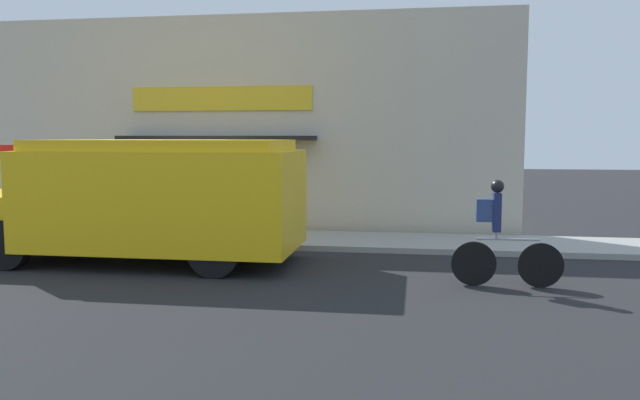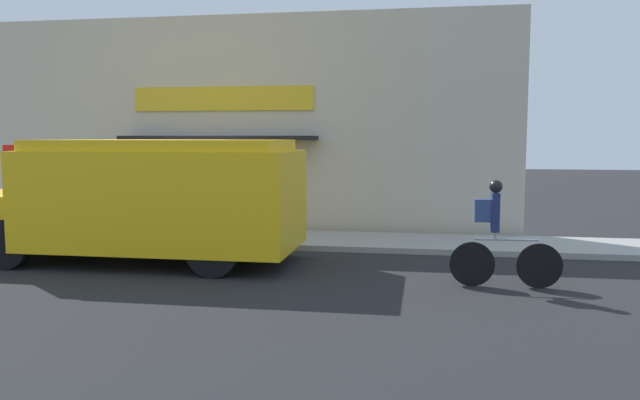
# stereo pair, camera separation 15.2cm
# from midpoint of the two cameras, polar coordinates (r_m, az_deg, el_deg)

# --- Properties ---
(ground_plane) EXTENTS (70.00, 70.00, 0.00)m
(ground_plane) POSITION_cam_midpoint_polar(r_m,az_deg,el_deg) (13.80, -13.06, -4.26)
(ground_plane) COLOR #232326
(sidewalk) EXTENTS (28.00, 2.09, 0.12)m
(sidewalk) POSITION_cam_midpoint_polar(r_m,az_deg,el_deg) (14.75, -11.55, -3.34)
(sidewalk) COLOR #999993
(sidewalk) RESTS_ON ground_plane
(storefront) EXTENTS (14.97, 1.04, 5.35)m
(storefront) POSITION_cam_midpoint_polar(r_m,az_deg,el_deg) (15.89, -9.95, 6.78)
(storefront) COLOR beige
(storefront) RESTS_ON ground_plane
(school_bus) EXTENTS (6.30, 2.80, 2.32)m
(school_bus) POSITION_cam_midpoint_polar(r_m,az_deg,el_deg) (12.16, -15.94, 0.14)
(school_bus) COLOR yellow
(school_bus) RESTS_ON ground_plane
(cyclist) EXTENTS (1.75, 0.21, 1.71)m
(cyclist) POSITION_cam_midpoint_polar(r_m,az_deg,el_deg) (10.26, 15.75, -3.24)
(cyclist) COLOR black
(cyclist) RESTS_ON ground_plane
(stop_sign_post) EXTENTS (0.45, 0.45, 2.12)m
(stop_sign_post) POSITION_cam_midpoint_polar(r_m,az_deg,el_deg) (16.12, -26.28, 2.24)
(stop_sign_post) COLOR slate
(stop_sign_post) RESTS_ON sidewalk
(trash_bin) EXTENTS (0.45, 0.45, 0.99)m
(trash_bin) POSITION_cam_midpoint_polar(r_m,az_deg,el_deg) (14.78, -11.89, -1.16)
(trash_bin) COLOR #2D5138
(trash_bin) RESTS_ON sidewalk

